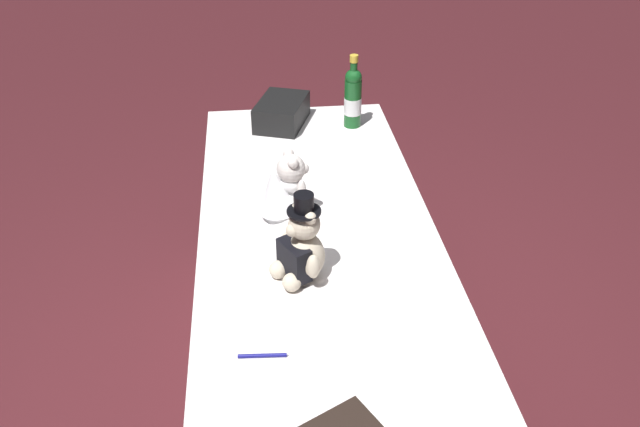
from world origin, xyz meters
The scene contains 7 objects.
ground_plane centered at (0.00, 0.00, 0.00)m, with size 12.00×12.00×0.00m, color #47191E.
reception_table centered at (0.00, 0.00, 0.38)m, with size 2.00×0.74×0.76m, color white.
teddy_bear_groom centered at (0.17, -0.07, 0.85)m, with size 0.16×0.16×0.27m.
teddy_bear_bride centered at (-0.15, -0.09, 0.85)m, with size 0.18×0.22×0.23m.
champagne_bottle centered at (-0.80, 0.22, 0.88)m, with size 0.07×0.07×0.30m.
signing_pen centered at (0.47, -0.19, 0.76)m, with size 0.02×0.13×0.01m.
gift_case_black centered at (-0.85, -0.06, 0.81)m, with size 0.30×0.25×0.10m.
Camera 1 is at (1.63, -0.18, 1.92)m, focal length 36.87 mm.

